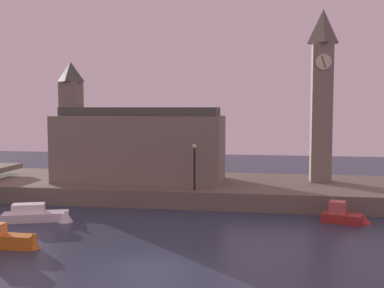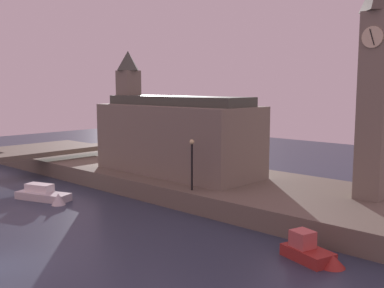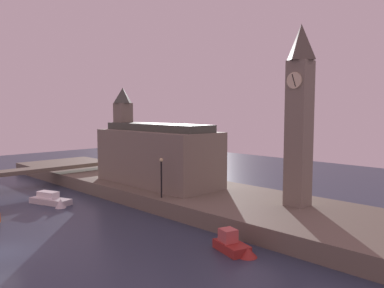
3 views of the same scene
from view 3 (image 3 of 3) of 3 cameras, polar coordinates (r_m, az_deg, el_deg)
far_embankment at (r=41.26m, az=1.09°, el=-7.83°), size 70.00×12.00×1.50m
clock_tower at (r=34.93m, az=15.56°, el=4.37°), size 2.02×2.08×15.79m
parliament_hall at (r=44.65m, az=-5.38°, el=-1.43°), size 15.43×6.43×11.20m
streetlamp at (r=37.37m, az=-4.55°, el=-4.28°), size 0.36×0.36×3.85m
boat_ferry_white at (r=43.53m, az=-19.87°, el=-7.88°), size 5.69×3.02×1.50m
boat_dinghy_red at (r=28.09m, az=6.33°, el=-14.70°), size 3.78×2.24×1.56m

